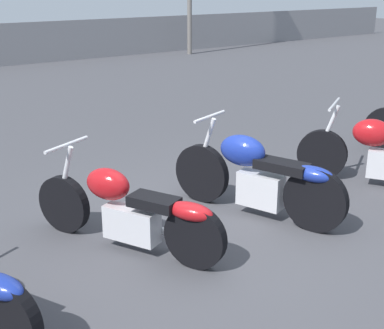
% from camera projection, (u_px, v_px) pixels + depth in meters
% --- Properties ---
extents(ground_plane, '(60.00, 60.00, 0.00)m').
position_uv_depth(ground_plane, '(208.00, 231.00, 5.53)').
color(ground_plane, '#424247').
extents(motorcycle_slot_2, '(1.05, 1.96, 0.96)m').
position_uv_depth(motorcycle_slot_2, '(129.00, 210.00, 5.03)').
color(motorcycle_slot_2, black).
rests_on(motorcycle_slot_2, ground_plane).
extents(motorcycle_slot_3, '(0.86, 1.99, 1.05)m').
position_uv_depth(motorcycle_slot_3, '(258.00, 175.00, 5.75)').
color(motorcycle_slot_3, black).
rests_on(motorcycle_slot_3, ground_plane).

